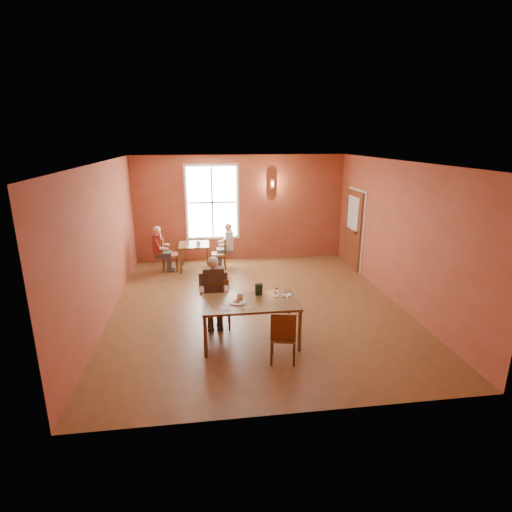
{
  "coord_description": "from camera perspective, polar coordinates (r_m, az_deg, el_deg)",
  "views": [
    {
      "loc": [
        -1.09,
        -7.79,
        3.45
      ],
      "look_at": [
        0.0,
        0.2,
        1.05
      ],
      "focal_mm": 28.0,
      "sensor_mm": 36.0,
      "label": 1
    }
  ],
  "objects": [
    {
      "name": "goblet_b",
      "position": [
        6.78,
        4.24,
        -5.91
      ],
      "size": [
        0.08,
        0.08,
        0.18
      ],
      "primitive_type": null,
      "rotation": [
        0.0,
        0.0,
        0.03
      ],
      "color": "white",
      "rests_on": "main_table"
    },
    {
      "name": "wall_left",
      "position": [
        8.25,
        -20.92,
        1.8
      ],
      "size": [
        0.04,
        7.0,
        3.0
      ],
      "primitive_type": "cube",
      "color": "brown",
      "rests_on": "ground"
    },
    {
      "name": "second_table",
      "position": [
        10.94,
        -8.77,
        -0.08
      ],
      "size": [
        0.79,
        0.79,
        0.7
      ],
      "primitive_type": null,
      "color": "brown",
      "rests_on": "ground"
    },
    {
      "name": "wall_right",
      "position": [
        9.01,
        19.47,
        3.12
      ],
      "size": [
        0.04,
        7.0,
        3.0
      ],
      "primitive_type": "cube",
      "color": "brown",
      "rests_on": "ground"
    },
    {
      "name": "side_plate",
      "position": [
        7.12,
        4.4,
        -5.55
      ],
      "size": [
        0.23,
        0.23,
        0.01
      ],
      "primitive_type": "cylinder",
      "rotation": [
        0.0,
        0.0,
        -0.38
      ],
      "color": "silver",
      "rests_on": "main_table"
    },
    {
      "name": "diner_maroon",
      "position": [
        10.91,
        -12.4,
        1.04
      ],
      "size": [
        0.48,
        0.48,
        1.2
      ],
      "primitive_type": null,
      "rotation": [
        0.0,
        0.0,
        -1.57
      ],
      "color": "maroon",
      "rests_on": "ground"
    },
    {
      "name": "wall_front",
      "position": [
        4.83,
        6.01,
        -7.29
      ],
      "size": [
        6.0,
        0.04,
        3.0
      ],
      "primitive_type": "cube",
      "color": "brown",
      "rests_on": "ground"
    },
    {
      "name": "chair_empty",
      "position": [
        6.46,
        3.92,
        -11.2
      ],
      "size": [
        0.47,
        0.47,
        0.89
      ],
      "primitive_type": null,
      "rotation": [
        0.0,
        0.0,
        -0.23
      ],
      "color": "#3B180D",
      "rests_on": "ground"
    },
    {
      "name": "ground",
      "position": [
        8.59,
        0.18,
        -7.11
      ],
      "size": [
        6.0,
        7.0,
        0.01
      ],
      "primitive_type": "cube",
      "color": "brown",
      "rests_on": "ground"
    },
    {
      "name": "chair_diner_white",
      "position": [
        10.92,
        -5.38,
        0.42
      ],
      "size": [
        0.38,
        0.38,
        0.85
      ],
      "primitive_type": null,
      "rotation": [
        0.0,
        0.0,
        1.57
      ],
      "color": "#623114",
      "rests_on": "ground"
    },
    {
      "name": "chair_diner_maroon",
      "position": [
        10.95,
        -12.19,
        0.28
      ],
      "size": [
        0.4,
        0.4,
        0.9
      ],
      "primitive_type": null,
      "rotation": [
        0.0,
        0.0,
        -1.57
      ],
      "color": "#3C200E",
      "rests_on": "ground"
    },
    {
      "name": "diner_main",
      "position": [
        7.43,
        -5.28,
        -5.73
      ],
      "size": [
        0.51,
        0.51,
        1.28
      ],
      "primitive_type": null,
      "rotation": [
        0.0,
        0.0,
        3.14
      ],
      "color": "black",
      "rests_on": "ground"
    },
    {
      "name": "wall_back",
      "position": [
        11.51,
        -2.25,
        6.81
      ],
      "size": [
        6.0,
        0.04,
        3.0
      ],
      "primitive_type": "cube",
      "color": "brown",
      "rests_on": "ground"
    },
    {
      "name": "wall_sconce",
      "position": [
        11.43,
        2.33,
        10.28
      ],
      "size": [
        0.16,
        0.16,
        0.28
      ],
      "primitive_type": "cylinder",
      "color": "brown",
      "rests_on": "wall_back"
    },
    {
      "name": "window",
      "position": [
        11.38,
        -6.28,
        7.63
      ],
      "size": [
        1.36,
        0.1,
        1.96
      ],
      "primitive_type": "cube",
      "color": "white",
      "rests_on": "wall_back"
    },
    {
      "name": "knife",
      "position": [
        6.61,
        -1.14,
        -7.34
      ],
      "size": [
        0.18,
        0.08,
        0.0
      ],
      "primitive_type": "cube",
      "rotation": [
        0.0,
        0.0,
        0.38
      ],
      "color": "silver",
      "rests_on": "main_table"
    },
    {
      "name": "cup_a",
      "position": [
        10.71,
        -8.24,
        1.8
      ],
      "size": [
        0.14,
        0.14,
        0.1
      ],
      "primitive_type": "imported",
      "rotation": [
        0.0,
        0.0,
        0.15
      ],
      "color": "silver",
      "rests_on": "second_table"
    },
    {
      "name": "diner_white",
      "position": [
        10.88,
        -5.24,
        1.27
      ],
      "size": [
        0.47,
        0.47,
        1.18
      ],
      "primitive_type": null,
      "rotation": [
        0.0,
        0.0,
        1.57
      ],
      "color": "white",
      "rests_on": "ground"
    },
    {
      "name": "menu_stand",
      "position": [
        7.06,
        0.4,
        -4.83
      ],
      "size": [
        0.13,
        0.07,
        0.21
      ],
      "primitive_type": "cube",
      "rotation": [
        0.0,
        0.0,
        -0.03
      ],
      "color": "black",
      "rests_on": "main_table"
    },
    {
      "name": "napkin",
      "position": [
        6.6,
        -4.38,
        -7.42
      ],
      "size": [
        0.18,
        0.18,
        0.01
      ],
      "primitive_type": "cube",
      "rotation": [
        0.0,
        0.0,
        -0.06
      ],
      "color": "white",
      "rests_on": "main_table"
    },
    {
      "name": "chair_diner_main",
      "position": [
        7.54,
        -5.25,
        -7.05
      ],
      "size": [
        0.39,
        0.39,
        0.88
      ],
      "primitive_type": null,
      "rotation": [
        0.0,
        0.0,
        3.14
      ],
      "color": "#56371B",
      "rests_on": "ground"
    },
    {
      "name": "main_table",
      "position": [
        7.0,
        -0.84,
        -9.38
      ],
      "size": [
        1.64,
        0.92,
        0.77
      ],
      "primitive_type": null,
      "color": "brown",
      "rests_on": "ground"
    },
    {
      "name": "door",
      "position": [
        11.13,
        13.69,
        3.64
      ],
      "size": [
        0.12,
        1.04,
        2.1
      ],
      "primitive_type": "cube",
      "color": "maroon",
      "rests_on": "ground"
    },
    {
      "name": "plate_food",
      "position": [
        6.79,
        -2.65,
        -6.52
      ],
      "size": [
        0.3,
        0.3,
        0.04
      ],
      "primitive_type": "cylinder",
      "rotation": [
        0.0,
        0.0,
        -0.04
      ],
      "color": "white",
      "rests_on": "main_table"
    },
    {
      "name": "cup_b",
      "position": [
        10.97,
        -9.81,
        2.05
      ],
      "size": [
        0.1,
        0.1,
        0.09
      ],
      "primitive_type": "imported",
      "rotation": [
        0.0,
        0.0,
        -0.05
      ],
      "color": "white",
      "rests_on": "second_table"
    },
    {
      "name": "sandwich",
      "position": [
        6.86,
        -2.31,
        -5.93
      ],
      "size": [
        0.1,
        0.1,
        0.12
      ],
      "primitive_type": "cube",
      "rotation": [
        0.0,
        0.0,
        -0.12
      ],
      "color": "tan",
      "rests_on": "main_table"
    },
    {
      "name": "ceiling",
      "position": [
        7.88,
        0.2,
        13.3
      ],
      "size": [
        6.0,
        7.0,
        0.04
      ],
      "primitive_type": "cube",
      "color": "white",
      "rests_on": "wall_back"
    },
    {
      "name": "goblet_a",
      "position": [
        6.97,
        2.94,
        -5.26
      ],
      "size": [
        0.09,
        0.09,
        0.18
      ],
      "primitive_type": null,
      "rotation": [
        0.0,
        0.0,
        0.23
      ],
      "color": "white",
      "rests_on": "main_table"
    }
  ]
}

